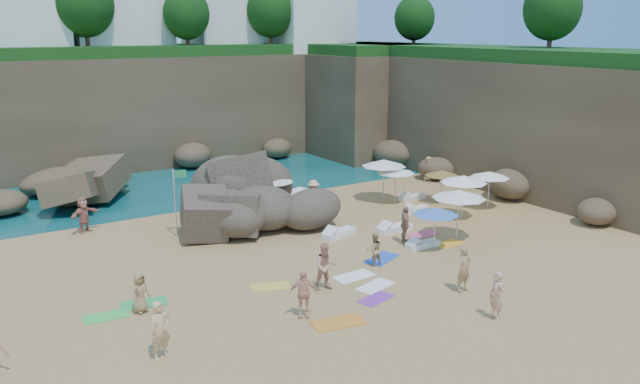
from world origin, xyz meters
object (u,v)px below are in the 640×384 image
parasol_2 (396,170)px  person_stand_4 (428,169)px  person_stand_0 (160,330)px  person_stand_3 (405,225)px  person_stand_1 (374,249)px  flag_pole (177,194)px  person_stand_6 (496,296)px  person_stand_5 (84,215)px  person_stand_2 (313,196)px  parasol_1 (239,164)px  parasol_0 (273,179)px  lounger_0 (293,193)px  rock_outcrop (255,224)px

parasol_2 → person_stand_4: parasol_2 is taller
person_stand_0 → person_stand_3: (13.42, 4.33, -0.04)m
person_stand_0 → person_stand_1: size_ratio=1.31×
flag_pole → person_stand_6: bearing=-67.2°
person_stand_4 → person_stand_5: (-22.18, 0.93, 0.09)m
person_stand_1 → person_stand_2: 8.52m
person_stand_1 → person_stand_3: person_stand_3 is taller
parasol_1 → person_stand_5: parasol_1 is taller
parasol_0 → person_stand_4: (12.48, 1.19, -1.13)m
lounger_0 → person_stand_3: bearing=-109.4°
person_stand_4 → person_stand_0: bearing=-106.3°
flag_pole → person_stand_2: bearing=-0.8°
parasol_2 → person_stand_0: bearing=-149.9°
parasol_2 → person_stand_3: parasol_2 is taller
flag_pole → person_stand_5: 5.08m
person_stand_0 → person_stand_3: 14.10m
person_stand_1 → person_stand_4: bearing=-134.3°
rock_outcrop → person_stand_6: 14.71m
parasol_1 → person_stand_3: size_ratio=1.36×
rock_outcrop → lounger_0: rock_outcrop is taller
flag_pole → person_stand_3: bearing=-37.7°
person_stand_5 → rock_outcrop: bearing=-50.0°
person_stand_4 → person_stand_2: bearing=-124.2°
person_stand_1 → person_stand_5: (-9.57, 11.49, 0.19)m
rock_outcrop → person_stand_5: bearing=156.3°
lounger_0 → person_stand_0: (-13.24, -14.77, 0.80)m
parasol_0 → lounger_0: 4.20m
parasol_1 → person_stand_1: parasol_1 is taller
parasol_0 → person_stand_0: size_ratio=1.18×
flag_pole → person_stand_1: (5.76, -8.37, -1.45)m
parasol_2 → person_stand_1: (-7.19, -7.43, -1.23)m
flag_pole → person_stand_0: 12.12m
flag_pole → person_stand_1: flag_pole is taller
rock_outcrop → person_stand_4: size_ratio=5.09×
person_stand_0 → lounger_0: bearing=33.4°
person_stand_5 → person_stand_6: bearing=-87.1°
parasol_2 → person_stand_1: size_ratio=1.55×
flag_pole → person_stand_1: size_ratio=2.34×
person_stand_4 → person_stand_6: bearing=-81.9°
person_stand_0 → person_stand_3: size_ratio=1.04×
flag_pole → person_stand_2: flag_pole is taller
parasol_1 → parasol_2: size_ratio=1.11×
person_stand_6 → parasol_0: bearing=-166.8°
lounger_0 → person_stand_0: bearing=-152.2°
parasol_0 → person_stand_2: bearing=-30.0°
person_stand_3 → person_stand_6: 8.42m
rock_outcrop → person_stand_3: (4.77, -6.50, 0.92)m
flag_pole → person_stand_0: bearing=-112.5°
person_stand_0 → person_stand_3: bearing=3.2°
parasol_2 → person_stand_5: bearing=166.4°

